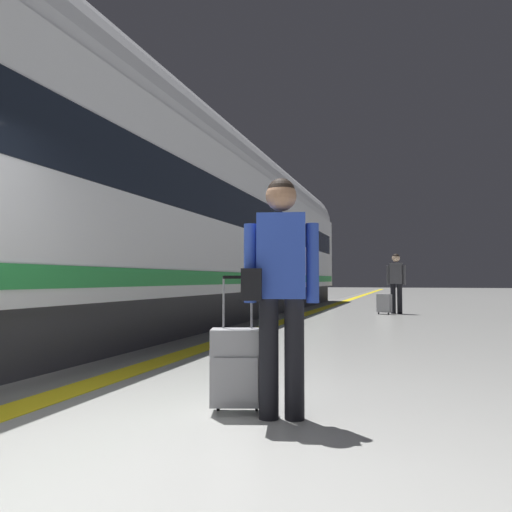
{
  "coord_description": "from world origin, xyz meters",
  "views": [
    {
      "loc": [
        1.93,
        -2.66,
        0.97
      ],
      "look_at": [
        -0.56,
        5.38,
        1.37
      ],
      "focal_mm": 35.21,
      "sensor_mm": 36.0,
      "label": 1
    }
  ],
  "objects_px": {
    "suitcase_near": "(384,303)",
    "high_speed_train": "(183,212)",
    "traveller_foreground": "(279,279)",
    "rolling_suitcase_foreground": "(237,367)",
    "passenger_near": "(396,279)"
  },
  "relations": [
    {
      "from": "traveller_foreground",
      "to": "passenger_near",
      "type": "xyz_separation_m",
      "value": [
        0.48,
        11.44,
        0.01
      ]
    },
    {
      "from": "suitcase_near",
      "to": "traveller_foreground",
      "type": "bearing_deg",
      "value": -90.83
    },
    {
      "from": "traveller_foreground",
      "to": "passenger_near",
      "type": "distance_m",
      "value": 11.45
    },
    {
      "from": "suitcase_near",
      "to": "high_speed_train",
      "type": "bearing_deg",
      "value": -135.16
    },
    {
      "from": "high_speed_train",
      "to": "rolling_suitcase_foreground",
      "type": "relative_size",
      "value": 27.15
    },
    {
      "from": "high_speed_train",
      "to": "suitcase_near",
      "type": "height_order",
      "value": "high_speed_train"
    },
    {
      "from": "rolling_suitcase_foreground",
      "to": "passenger_near",
      "type": "bearing_deg",
      "value": 85.91
    },
    {
      "from": "rolling_suitcase_foreground",
      "to": "suitcase_near",
      "type": "relative_size",
      "value": 1.77
    },
    {
      "from": "traveller_foreground",
      "to": "rolling_suitcase_foreground",
      "type": "height_order",
      "value": "traveller_foreground"
    },
    {
      "from": "high_speed_train",
      "to": "passenger_near",
      "type": "bearing_deg",
      "value": 45.0
    },
    {
      "from": "high_speed_train",
      "to": "rolling_suitcase_foreground",
      "type": "xyz_separation_m",
      "value": [
        3.72,
        -6.85,
        -2.16
      ]
    },
    {
      "from": "passenger_near",
      "to": "high_speed_train",
      "type": "bearing_deg",
      "value": -135.0
    },
    {
      "from": "rolling_suitcase_foreground",
      "to": "passenger_near",
      "type": "height_order",
      "value": "passenger_near"
    },
    {
      "from": "traveller_foreground",
      "to": "suitcase_near",
      "type": "height_order",
      "value": "traveller_foreground"
    },
    {
      "from": "high_speed_train",
      "to": "traveller_foreground",
      "type": "relative_size",
      "value": 16.07
    }
  ]
}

